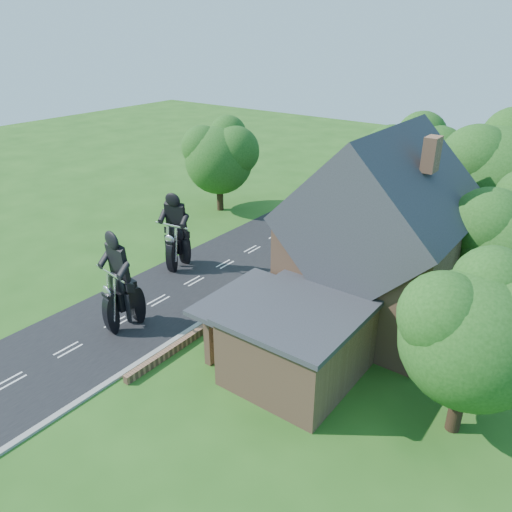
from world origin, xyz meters
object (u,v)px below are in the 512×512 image
Objects in this scene: house at (379,242)px; motorcycle_follow at (179,257)px; motorcycle_lead at (125,314)px; annex at (296,340)px; garden_wall at (269,286)px.

motorcycle_follow is at bearing -170.17° from house.
motorcycle_lead is 7.31m from motorcycle_follow.
motorcycle_lead is at bearing 103.32° from motorcycle_follow.
annex is at bearing -158.89° from motorcycle_lead.
motorcycle_lead is at bearing -114.40° from garden_wall.
house is 13.71m from motorcycle_lead.
house is at bearing -179.34° from motorcycle_follow.
motorcycle_lead reaches higher than motorcycle_follow.
annex is 4.24× the size of motorcycle_follow.
motorcycle_follow is (-2.80, 6.75, -0.05)m from motorcycle_lead.
garden_wall is 6.53m from motorcycle_follow.
garden_wall is 2.15× the size of house.
garden_wall is 3.12× the size of annex.
motorcycle_follow is (-12.59, -2.18, -3.57)m from house.
garden_wall is 8.19m from annex.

